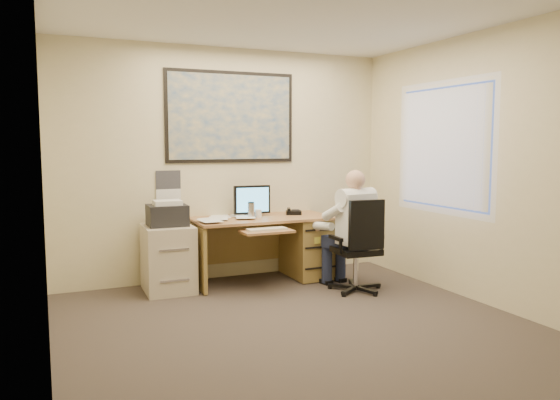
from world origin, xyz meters
name	(u,v)px	position (x,y,z in m)	size (l,w,h in m)	color
room_shell	(314,174)	(0.00, 0.00, 1.35)	(4.00, 4.50, 2.70)	#3E3630
desk	(288,241)	(0.63, 1.90, 0.44)	(1.60, 0.97, 1.10)	#A97748
world_map	(231,117)	(0.05, 2.23, 1.90)	(1.56, 0.03, 1.06)	#1E4C93
wall_calendar	(168,189)	(-0.70, 2.24, 1.08)	(0.28, 0.01, 0.42)	white
window_blinds	(443,148)	(1.97, 0.80, 1.55)	(0.06, 1.40, 1.30)	#EDE8CD
filing_cabinet	(168,252)	(-0.79, 1.90, 0.42)	(0.52, 0.62, 0.99)	beige
office_chair	(358,265)	(1.08, 1.04, 0.30)	(0.63, 0.63, 1.01)	black
person	(355,231)	(1.08, 1.12, 0.66)	(0.55, 0.79, 1.31)	white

